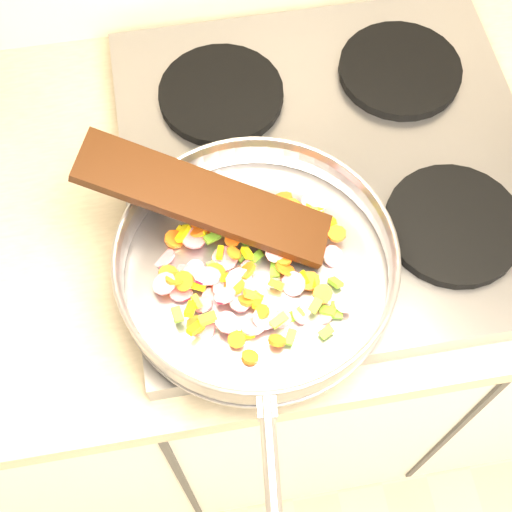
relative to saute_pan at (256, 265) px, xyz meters
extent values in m
cube|color=#939399|center=(0.14, 0.17, -0.07)|extent=(0.60, 0.60, 0.04)
cylinder|color=black|center=(0.00, 0.03, -0.04)|extent=(0.19, 0.19, 0.02)
cylinder|color=black|center=(0.28, 0.03, -0.04)|extent=(0.19, 0.19, 0.02)
cylinder|color=black|center=(0.00, 0.31, -0.04)|extent=(0.19, 0.19, 0.02)
cylinder|color=black|center=(0.28, 0.31, -0.04)|extent=(0.19, 0.19, 0.02)
cylinder|color=#9E9EA5|center=(0.00, 0.00, -0.03)|extent=(0.36, 0.36, 0.01)
torus|color=#9E9EA5|center=(0.00, 0.00, 0.00)|extent=(0.40, 0.40, 0.05)
torus|color=#9E9EA5|center=(0.00, 0.00, 0.03)|extent=(0.36, 0.36, 0.01)
cylinder|color=#9E9EA5|center=(-0.03, -0.27, 0.02)|extent=(0.04, 0.19, 0.02)
cube|color=#9E9EA5|center=(-0.02, -0.18, 0.02)|extent=(0.03, 0.03, 0.02)
cube|color=#65AE27|center=(0.08, -0.07, -0.02)|extent=(0.02, 0.02, 0.02)
cylinder|color=red|center=(-0.08, 0.00, -0.01)|extent=(0.03, 0.03, 0.01)
cube|color=yellow|center=(-0.01, 0.02, 0.00)|extent=(0.01, 0.02, 0.02)
cylinder|color=orange|center=(0.00, -0.06, -0.01)|extent=(0.03, 0.03, 0.02)
cube|color=#65AE27|center=(-0.03, -0.02, -0.02)|extent=(0.02, 0.02, 0.01)
cylinder|color=orange|center=(0.04, 0.00, -0.01)|extent=(0.03, 0.03, 0.02)
cylinder|color=orange|center=(-0.02, 0.05, -0.01)|extent=(0.03, 0.03, 0.02)
cylinder|color=red|center=(0.02, -0.07, -0.02)|extent=(0.03, 0.03, 0.02)
cylinder|color=red|center=(0.09, 0.04, -0.02)|extent=(0.03, 0.04, 0.03)
cylinder|color=orange|center=(-0.02, 0.07, -0.01)|extent=(0.02, 0.02, 0.01)
cube|color=#65AE27|center=(0.04, -0.07, -0.02)|extent=(0.03, 0.02, 0.02)
cylinder|color=red|center=(0.10, -0.07, -0.01)|extent=(0.03, 0.02, 0.03)
cylinder|color=orange|center=(0.08, 0.07, 0.00)|extent=(0.04, 0.04, 0.01)
cylinder|color=orange|center=(-0.05, 0.01, -0.02)|extent=(0.03, 0.03, 0.01)
cylinder|color=red|center=(-0.03, -0.01, -0.02)|extent=(0.04, 0.04, 0.01)
cube|color=yellow|center=(0.07, 0.05, -0.01)|extent=(0.03, 0.02, 0.02)
cube|color=#65AE27|center=(-0.02, 0.12, -0.01)|extent=(0.02, 0.02, 0.02)
cylinder|color=red|center=(0.04, -0.03, -0.02)|extent=(0.04, 0.04, 0.02)
cube|color=yellow|center=(-0.09, -0.07, -0.01)|extent=(0.02, 0.02, 0.02)
cylinder|color=orange|center=(-0.02, -0.04, -0.02)|extent=(0.03, 0.03, 0.02)
cube|color=yellow|center=(0.06, -0.02, -0.02)|extent=(0.01, 0.02, 0.02)
cylinder|color=red|center=(-0.01, 0.01, -0.03)|extent=(0.03, 0.03, 0.02)
cylinder|color=orange|center=(-0.03, -0.02, -0.01)|extent=(0.03, 0.03, 0.02)
cube|color=yellow|center=(-0.08, -0.03, -0.01)|extent=(0.01, 0.02, 0.01)
cube|color=yellow|center=(0.08, 0.03, -0.01)|extent=(0.02, 0.02, 0.02)
cylinder|color=orange|center=(-0.01, 0.12, -0.02)|extent=(0.03, 0.03, 0.02)
cylinder|color=orange|center=(-0.09, 0.00, 0.00)|extent=(0.03, 0.03, 0.02)
cylinder|color=orange|center=(0.03, 0.04, -0.01)|extent=(0.03, 0.03, 0.01)
cube|color=#65AE27|center=(-0.07, 0.10, -0.01)|extent=(0.02, 0.03, 0.02)
cylinder|color=red|center=(-0.02, -0.07, -0.02)|extent=(0.04, 0.04, 0.02)
cylinder|color=orange|center=(0.11, 0.03, 0.00)|extent=(0.03, 0.03, 0.01)
cube|color=#65AE27|center=(-0.11, -0.05, 0.00)|extent=(0.02, 0.02, 0.01)
cube|color=#65AE27|center=(0.03, 0.00, -0.02)|extent=(0.02, 0.02, 0.01)
cylinder|color=orange|center=(-0.04, 0.07, -0.02)|extent=(0.03, 0.03, 0.01)
cylinder|color=red|center=(0.03, 0.06, 0.00)|extent=(0.04, 0.04, 0.02)
cylinder|color=orange|center=(-0.01, -0.03, -0.02)|extent=(0.02, 0.02, 0.02)
cylinder|color=orange|center=(-0.11, 0.01, -0.02)|extent=(0.04, 0.04, 0.02)
cube|color=#65AE27|center=(0.05, 0.08, -0.01)|extent=(0.02, 0.02, 0.01)
cylinder|color=red|center=(0.09, 0.08, -0.01)|extent=(0.04, 0.04, 0.01)
cylinder|color=red|center=(0.04, -0.07, -0.02)|extent=(0.03, 0.03, 0.03)
cylinder|color=orange|center=(0.06, 0.08, -0.02)|extent=(0.04, 0.03, 0.02)
cube|color=#65AE27|center=(0.04, 0.04, -0.02)|extent=(0.02, 0.01, 0.01)
cube|color=yellow|center=(-0.01, -0.05, -0.01)|extent=(0.02, 0.02, 0.01)
cube|color=yellow|center=(0.06, 0.06, -0.02)|extent=(0.02, 0.02, 0.02)
cube|color=#65AE27|center=(-0.01, 0.03, -0.02)|extent=(0.02, 0.02, 0.01)
cylinder|color=red|center=(-0.09, 0.01, -0.02)|extent=(0.04, 0.04, 0.03)
cylinder|color=orange|center=(-0.03, -0.11, -0.02)|extent=(0.03, 0.03, 0.01)
cylinder|color=orange|center=(-0.03, 0.12, -0.02)|extent=(0.03, 0.04, 0.02)
cylinder|color=red|center=(-0.05, -0.02, -0.02)|extent=(0.04, 0.04, 0.02)
cube|color=#65AE27|center=(-0.05, 0.05, -0.01)|extent=(0.02, 0.02, 0.01)
cylinder|color=red|center=(0.00, -0.02, -0.03)|extent=(0.04, 0.04, 0.02)
cube|color=#65AE27|center=(0.06, -0.06, -0.01)|extent=(0.02, 0.02, 0.01)
cylinder|color=red|center=(0.07, -0.07, -0.03)|extent=(0.03, 0.03, 0.02)
cylinder|color=orange|center=(-0.10, 0.00, -0.01)|extent=(0.03, 0.03, 0.02)
cylinder|color=red|center=(0.04, 0.04, -0.01)|extent=(0.05, 0.05, 0.02)
cube|color=yellow|center=(0.11, 0.06, -0.02)|extent=(0.02, 0.02, 0.01)
cube|color=#65AE27|center=(0.03, -0.10, -0.02)|extent=(0.02, 0.02, 0.01)
cylinder|color=red|center=(-0.04, 0.03, -0.02)|extent=(0.05, 0.05, 0.01)
cube|color=yellow|center=(-0.08, 0.07, -0.02)|extent=(0.02, 0.03, 0.01)
cylinder|color=orange|center=(0.01, -0.10, -0.01)|extent=(0.02, 0.02, 0.02)
cylinder|color=red|center=(-0.07, -0.03, -0.02)|extent=(0.03, 0.03, 0.02)
cube|color=#65AE27|center=(0.09, -0.07, -0.02)|extent=(0.02, 0.03, 0.01)
cube|color=#65AE27|center=(0.00, 0.05, -0.02)|extent=(0.02, 0.02, 0.02)
cube|color=#65AE27|center=(-0.02, 0.09, -0.02)|extent=(0.02, 0.01, 0.01)
cylinder|color=orange|center=(-0.10, 0.07, -0.02)|extent=(0.04, 0.04, 0.02)
cylinder|color=red|center=(-0.05, -0.03, -0.01)|extent=(0.04, 0.04, 0.02)
cylinder|color=orange|center=(-0.05, -0.02, -0.02)|extent=(0.04, 0.04, 0.02)
cylinder|color=red|center=(-0.08, 0.02, -0.02)|extent=(0.03, 0.03, 0.02)
cylinder|color=red|center=(-0.02, -0.02, -0.01)|extent=(0.05, 0.04, 0.03)
cylinder|color=orange|center=(-0.04, -0.09, -0.01)|extent=(0.03, 0.03, 0.02)
cube|color=#65AE27|center=(0.09, 0.06, -0.01)|extent=(0.01, 0.02, 0.01)
cylinder|color=red|center=(0.00, -0.07, -0.01)|extent=(0.04, 0.04, 0.01)
cylinder|color=red|center=(-0.08, -0.06, -0.03)|extent=(0.04, 0.05, 0.02)
cube|color=yellow|center=(0.07, 0.07, -0.02)|extent=(0.03, 0.02, 0.02)
cylinder|color=orange|center=(-0.06, 0.08, -0.01)|extent=(0.03, 0.03, 0.01)
cylinder|color=orange|center=(0.07, -0.03, -0.02)|extent=(0.03, 0.03, 0.01)
cylinder|color=orange|center=(0.05, 0.10, -0.02)|extent=(0.04, 0.04, 0.02)
cylinder|color=red|center=(0.10, 0.01, -0.02)|extent=(0.03, 0.04, 0.02)
cube|color=#65AE27|center=(-0.05, 0.01, -0.02)|extent=(0.02, 0.02, 0.01)
cube|color=yellow|center=(0.02, -0.03, -0.01)|extent=(0.02, 0.02, 0.02)
cube|color=yellow|center=(-0.03, -0.08, -0.02)|extent=(0.02, 0.02, 0.02)
cylinder|color=orange|center=(-0.12, 0.00, -0.01)|extent=(0.03, 0.03, 0.02)
cube|color=yellow|center=(-0.07, 0.07, -0.01)|extent=(0.03, 0.01, 0.02)
cube|color=yellow|center=(0.02, 0.11, -0.02)|extent=(0.03, 0.02, 0.02)
cylinder|color=orange|center=(0.05, 0.07, -0.01)|extent=(0.03, 0.03, 0.01)
cube|color=yellow|center=(-0.01, 0.11, -0.01)|extent=(0.03, 0.01, 0.02)
cube|color=#65AE27|center=(0.00, 0.02, -0.02)|extent=(0.02, 0.02, 0.02)
cube|color=yellow|center=(0.07, -0.03, -0.02)|extent=(0.01, 0.02, 0.02)
cylinder|color=red|center=(-0.02, 0.09, -0.02)|extent=(0.03, 0.03, 0.02)
cube|color=yellow|center=(0.04, 0.06, -0.02)|extent=(0.03, 0.01, 0.02)
cube|color=yellow|center=(-0.09, 0.07, -0.01)|extent=(0.02, 0.03, 0.02)
cube|color=yellow|center=(0.07, 0.03, -0.01)|extent=(0.03, 0.02, 0.01)
cylinder|color=red|center=(-0.03, -0.04, -0.02)|extent=(0.04, 0.04, 0.01)
cylinder|color=orange|center=(-0.02, 0.03, -0.01)|extent=(0.02, 0.03, 0.02)
cube|color=#65AE27|center=(0.10, -0.03, -0.02)|extent=(0.02, 0.02, 0.02)
cylinder|color=orange|center=(0.04, 0.01, -0.01)|extent=(0.03, 0.03, 0.01)
cube|color=yellow|center=(0.03, 0.05, -0.02)|extent=(0.02, 0.02, 0.01)
cube|color=yellow|center=(-0.08, -0.01, -0.01)|extent=(0.03, 0.02, 0.01)
cylinder|color=orange|center=(-0.07, 0.07, -0.01)|extent=(0.03, 0.03, 0.02)
cylinder|color=red|center=(-0.12, 0.00, -0.01)|extent=(0.04, 0.04, 0.02)
cube|color=yellow|center=(0.10, 0.06, -0.01)|extent=(0.02, 0.02, 0.02)
cylinder|color=red|center=(-0.10, -0.01, -0.02)|extent=(0.04, 0.04, 0.01)
cube|color=yellow|center=(-0.09, 0.00, -0.02)|extent=(0.02, 0.02, 0.01)
cylinder|color=orange|center=(-0.07, 0.09, -0.01)|extent=(0.03, 0.03, 0.01)
cylinder|color=red|center=(-0.06, -0.02, -0.03)|extent=(0.04, 0.04, 0.02)
cube|color=#65AE27|center=(-0.07, 0.01, -0.02)|extent=(0.03, 0.02, 0.02)
cylinder|color=red|center=(0.06, 0.03, -0.02)|extent=(0.04, 0.04, 0.02)
cylinder|color=orange|center=(0.08, -0.05, -0.01)|extent=(0.03, 0.03, 0.02)
cylinder|color=red|center=(-0.07, 0.06, -0.01)|extent=(0.04, 0.04, 0.02)
cube|color=#65AE27|center=(-0.01, -0.04, -0.01)|extent=(0.02, 0.02, 0.02)
cylinder|color=orange|center=(-0.09, -0.06, -0.02)|extent=(0.03, 0.03, 0.02)
cylinder|color=orange|center=(-0.01, 0.00, -0.01)|extent=(0.03, 0.03, 0.03)
cylinder|color=red|center=(-0.05, -0.07, -0.01)|extent=(0.03, 0.03, 0.01)
cube|color=#65AE27|center=(-0.07, -0.06, 0.00)|extent=(0.02, 0.02, 0.01)
cube|color=#65AE27|center=(0.04, 0.03, -0.01)|extent=(0.02, 0.03, 0.02)
cube|color=#65AE27|center=(0.02, -0.08, -0.01)|extent=(0.03, 0.02, 0.01)
cube|color=yellow|center=(0.06, 0.08, -0.01)|extent=(0.02, 0.02, 0.02)
cylinder|color=red|center=(-0.12, 0.04, -0.03)|extent=(0.04, 0.04, 0.02)
cube|color=#65AE27|center=(0.07, -0.10, -0.02)|extent=(0.02, 0.02, 0.01)
cylinder|color=red|center=(-0.02, 0.08, -0.01)|extent=(0.03, 0.04, 0.02)
cylinder|color=red|center=(-0.06, 0.00, 0.00)|extent=(0.05, 0.05, 0.02)
cylinder|color=red|center=(0.03, 0.02, 0.00)|extent=(0.03, 0.03, 0.02)
cube|color=#65AE27|center=(0.07, 0.04, -0.01)|extent=(0.02, 0.02, 0.01)
cube|color=yellow|center=(-0.04, 0.03, -0.01)|extent=(0.01, 0.02, 0.01)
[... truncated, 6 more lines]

